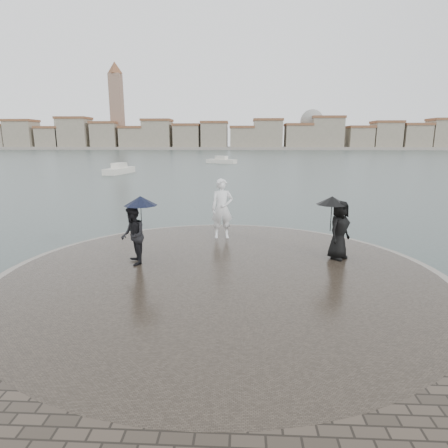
{
  "coord_description": "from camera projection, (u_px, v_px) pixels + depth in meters",
  "views": [
    {
      "loc": [
        0.57,
        -6.47,
        3.98
      ],
      "look_at": [
        0.0,
        4.8,
        1.45
      ],
      "focal_mm": 30.0,
      "sensor_mm": 36.0,
      "label": 1
    }
  ],
  "objects": [
    {
      "name": "ground",
      "position": [
        211.0,
        352.0,
        7.2
      ],
      "size": [
        400.0,
        400.0,
        0.0
      ],
      "primitive_type": "plane",
      "color": "#2B3835",
      "rests_on": "ground"
    },
    {
      "name": "kerb_ring",
      "position": [
        222.0,
        278.0,
        10.58
      ],
      "size": [
        12.5,
        12.5,
        0.32
      ],
      "primitive_type": "cylinder",
      "color": "gray",
      "rests_on": "ground"
    },
    {
      "name": "quay_tip",
      "position": [
        222.0,
        278.0,
        10.58
      ],
      "size": [
        11.9,
        11.9,
        0.36
      ],
      "primitive_type": "cylinder",
      "color": "#2D261E",
      "rests_on": "ground"
    },
    {
      "name": "statue",
      "position": [
        222.0,
        209.0,
        14.0
      ],
      "size": [
        0.88,
        0.64,
        2.24
      ],
      "primitive_type": "imported",
      "rotation": [
        0.0,
        0.0,
        0.13
      ],
      "color": "white",
      "rests_on": "quay_tip"
    },
    {
      "name": "visitor_left",
      "position": [
        135.0,
        228.0,
        10.99
      ],
      "size": [
        1.21,
        1.11,
        2.04
      ],
      "color": "black",
      "rests_on": "quay_tip"
    },
    {
      "name": "visitor_right",
      "position": [
        338.0,
        224.0,
        11.52
      ],
      "size": [
        1.25,
        1.11,
        1.95
      ],
      "color": "black",
      "rests_on": "quay_tip"
    },
    {
      "name": "far_skyline",
      "position": [
        228.0,
        136.0,
        162.91
      ],
      "size": [
        260.0,
        20.0,
        37.0
      ],
      "color": "gray",
      "rests_on": "ground"
    },
    {
      "name": "boats",
      "position": [
        180.0,
        165.0,
        55.84
      ],
      "size": [
        15.27,
        26.44,
        1.5
      ],
      "color": "silver",
      "rests_on": "ground"
    }
  ]
}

